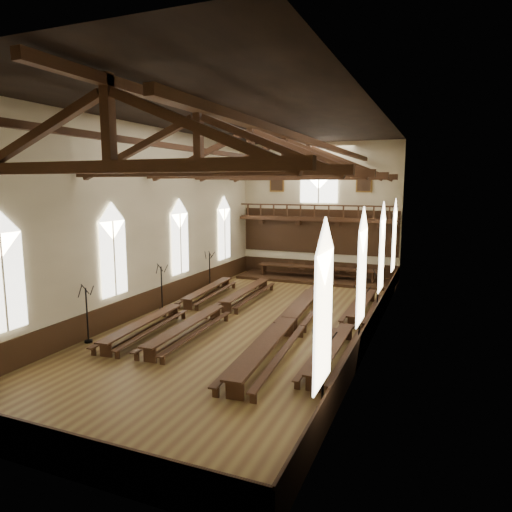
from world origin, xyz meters
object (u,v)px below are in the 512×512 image
Objects in this scene: candelabrum_right_near at (322,387)px; candelabrum_right_far at (378,298)px; refectory_row_d at (350,324)px; candelabrum_right_mid at (359,327)px; candelabrum_left_mid at (162,296)px; dais at (316,279)px; candelabrum_left_far at (210,278)px; refectory_row_b at (221,307)px; high_table at (316,268)px; candelabrum_left_near at (88,325)px; refectory_row_a at (180,305)px; refectory_row_c at (288,322)px.

candelabrum_right_near reaches higher than candelabrum_right_far.
refectory_row_d is 1.43m from candelabrum_right_mid.
refectory_row_d is 5.23× the size of candelabrum_left_mid.
candelabrum_left_far is (-5.87, -5.36, 0.67)m from dais.
candelabrum_right_near reaches higher than candelabrum_left_far.
candelabrum_left_mid is 1.02× the size of candelabrum_left_far.
refectory_row_b is 1.24× the size of dais.
high_table is at bearing 61.88° from candelabrum_left_mid.
candelabrum_left_mid is 1.00× the size of candelabrum_right_mid.
candelabrum_left_near is at bearing -137.21° from candelabrum_right_far.
candelabrum_left_far is at bearing 147.64° from candelabrum_right_mid.
candelabrum_right_far is (0.00, 5.93, -0.08)m from candelabrum_right_mid.
candelabrum_right_near is at bearing -90.00° from candelabrum_right_mid.
refectory_row_a is 1.58× the size of high_table.
high_table is 13.45m from candelabrum_right_mid.
candelabrum_right_far is (3.29, 5.75, 0.15)m from refectory_row_c.
candelabrum_right_far is at bearing 22.17° from candelabrum_left_mid.
refectory_row_b is 5.39× the size of candelabrum_left_near.
candelabrum_right_far is at bearing 26.20° from refectory_row_a.
candelabrum_left_near is at bearing -103.78° from refectory_row_a.
candelabrum_right_mid is at bearing -67.12° from dais.
candelabrum_left_mid is at bearing 172.76° from candelabrum_right_mid.
refectory_row_d is at bearing -67.59° from high_table.
refectory_row_c is at bearing -8.39° from refectory_row_a.
high_table is at bearing 129.00° from candelabrum_right_far.
candelabrum_right_far is at bearing 60.20° from refectory_row_c.
dais is 7.98m from candelabrum_left_far.
high_table is 3.42× the size of candelabrum_left_far.
refectory_row_d is at bearing -0.92° from candelabrum_left_mid.
candelabrum_left_far is at bearing 102.83° from refectory_row_a.
refectory_row_b reaches higher than refectory_row_a.
refectory_row_c is (6.46, -0.95, 0.08)m from refectory_row_a.
dais is 4.37× the size of candelabrum_left_mid.
candelabrum_right_mid is (3.29, -0.18, 0.22)m from refectory_row_c.
refectory_row_d is at bearing 0.69° from refectory_row_a.
candelabrum_right_far is at bearing -51.00° from dais.
candelabrum_right_mid is at bearing -11.11° from refectory_row_b.
candelabrum_right_near is (5.23, -18.86, 0.69)m from dais.
dais is at bearing 42.40° from candelabrum_left_far.
candelabrum_left_near is 1.02× the size of candelabrum_left_far.
refectory_row_c is (4.19, -1.29, 0.05)m from refectory_row_b.
refectory_row_b is at bearing 133.31° from candelabrum_right_near.
dais is (4.53, 11.26, -0.39)m from refectory_row_a.
high_table is (-0.00, 0.00, 0.80)m from dais.
high_table is 3.35× the size of candelabrum_left_mid.
candelabrum_right_mid is at bearing -67.12° from high_table.
candelabrum_left_far reaches higher than refectory_row_d.
refectory_row_d is 1.56× the size of high_table.
refectory_row_b is 1.03× the size of refectory_row_d.
candelabrum_left_mid is (-10.47, 0.17, 0.31)m from refectory_row_d.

